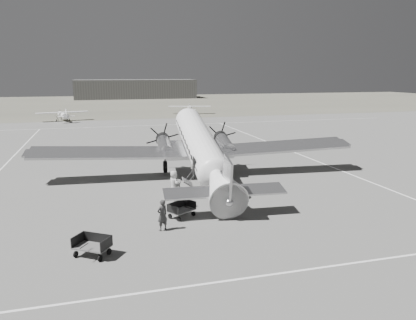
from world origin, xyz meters
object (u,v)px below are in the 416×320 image
object	(u,v)px
dc3_airliner	(201,150)
ground_crew	(162,215)
baggage_cart_far	(92,246)
ramp_agent	(178,194)
light_plane_left	(63,116)
baggage_cart_near	(182,210)
light_plane_right	(189,109)
passenger	(174,184)
hangar_main	(135,89)

from	to	relation	value
dc3_airliner	ground_crew	xyz separation A→B (m)	(-4.79, -9.68, -1.75)
dc3_airliner	baggage_cart_far	bearing A→B (deg)	-121.04
ramp_agent	ground_crew	bearing A→B (deg)	159.10
light_plane_left	dc3_airliner	bearing A→B (deg)	-87.56
baggage_cart_near	ground_crew	bearing A→B (deg)	-162.67
baggage_cart_far	baggage_cart_near	bearing A→B (deg)	72.30
light_plane_right	baggage_cart_near	bearing A→B (deg)	-89.12
light_plane_right	passenger	bearing A→B (deg)	-89.75
baggage_cart_far	ground_crew	distance (m)	4.49
baggage_cart_far	ground_crew	bearing A→B (deg)	66.00
light_plane_left	baggage_cart_near	size ratio (longest dim) A/B	5.61
light_plane_left	hangar_main	bearing A→B (deg)	60.25
light_plane_left	baggage_cart_near	bearing A→B (deg)	-92.91
light_plane_right	baggage_cart_near	distance (m)	65.65
dc3_airliner	ramp_agent	size ratio (longest dim) A/B	15.17
light_plane_left	baggage_cart_far	distance (m)	60.87
hangar_main	ground_crew	bearing A→B (deg)	-94.93
baggage_cart_far	ground_crew	xyz separation A→B (m)	(3.80, 2.36, 0.40)
light_plane_left	ramp_agent	distance (m)	55.74
ground_crew	ramp_agent	xyz separation A→B (m)	(1.62, 3.59, 0.02)
dc3_airliner	baggage_cart_near	size ratio (longest dim) A/B	16.72
baggage_cart_far	ramp_agent	bearing A→B (deg)	81.86
baggage_cart_near	ramp_agent	world-z (taller)	ramp_agent
light_plane_right	baggage_cart_far	xyz separation A→B (m)	(-20.44, -68.01, -0.48)
light_plane_right	ramp_agent	world-z (taller)	light_plane_right
ramp_agent	passenger	xyz separation A→B (m)	(0.20, 2.55, 0.03)
ramp_agent	baggage_cart_near	bearing A→B (deg)	178.90
dc3_airliner	ramp_agent	bearing A→B (deg)	-113.02
hangar_main	light_plane_right	distance (m)	62.22
light_plane_left	light_plane_right	world-z (taller)	light_plane_right
dc3_airliner	baggage_cart_near	distance (m)	8.84
light_plane_left	light_plane_right	bearing A→B (deg)	2.42
dc3_airliner	passenger	bearing A→B (deg)	-125.50
light_plane_left	ramp_agent	xyz separation A→B (m)	(10.76, -54.69, -0.05)
dc3_airliner	light_plane_left	distance (m)	50.58
hangar_main	ground_crew	distance (m)	128.07
baggage_cart_near	dc3_airliner	bearing A→B (deg)	34.26
hangar_main	baggage_cart_near	world-z (taller)	hangar_main
dc3_airliner	baggage_cart_far	size ratio (longest dim) A/B	15.83
dc3_airliner	ramp_agent	world-z (taller)	dc3_airliner
baggage_cart_far	ramp_agent	world-z (taller)	ramp_agent
ground_crew	ramp_agent	distance (m)	3.94
hangar_main	passenger	world-z (taller)	hangar_main
dc3_airliner	baggage_cart_far	xyz separation A→B (m)	(-8.59, -12.04, -2.16)
baggage_cart_far	passenger	world-z (taller)	passenger
hangar_main	ground_crew	size ratio (longest dim) A/B	23.38
light_plane_right	baggage_cart_near	xyz separation A→B (m)	(-15.17, -63.88, -0.50)
light_plane_left	ground_crew	world-z (taller)	light_plane_left
hangar_main	baggage_cart_near	bearing A→B (deg)	-94.33
hangar_main	passenger	distance (m)	121.81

